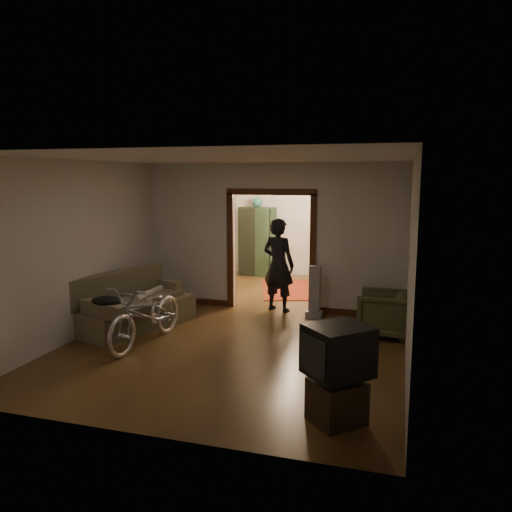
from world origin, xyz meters
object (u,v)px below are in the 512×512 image
at_px(armchair, 383,313).
at_px(locker, 257,241).
at_px(person, 278,265).
at_px(desk, 344,264).
at_px(sofa, 135,300).
at_px(bicycle, 147,314).

bearing_deg(armchair, locker, -139.88).
height_order(person, locker, person).
bearing_deg(armchair, person, -114.36).
bearing_deg(armchair, desk, -163.45).
bearing_deg(locker, sofa, -80.98).
xyz_separation_m(bicycle, desk, (2.33, 5.69, -0.08)).
distance_m(sofa, locker, 5.07).
relative_size(bicycle, desk, 1.67).
relative_size(armchair, desk, 0.73).
bearing_deg(person, bicycle, 76.18).
xyz_separation_m(armchair, locker, (-3.37, 4.28, 0.52)).
distance_m(bicycle, locker, 5.77).
relative_size(sofa, person, 1.15).
bearing_deg(bicycle, armchair, 28.13).
height_order(person, desk, person).
bearing_deg(bicycle, person, 64.29).
height_order(armchair, desk, desk).
bearing_deg(desk, armchair, -69.44).
relative_size(person, desk, 1.62).
bearing_deg(armchair, bicycle, -64.82).
distance_m(armchair, desk, 4.35).
relative_size(bicycle, armchair, 2.30).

